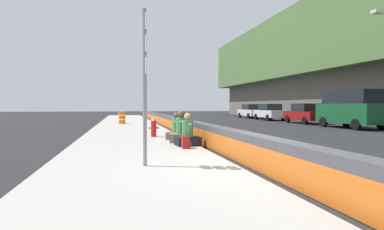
{
  "coord_description": "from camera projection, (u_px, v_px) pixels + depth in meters",
  "views": [
    {
      "loc": [
        -6.89,
        3.08,
        1.53
      ],
      "look_at": [
        9.94,
        -0.68,
        1.02
      ],
      "focal_mm": 29.58,
      "sensor_mm": 36.0,
      "label": 1
    }
  ],
  "objects": [
    {
      "name": "seated_person_middle",
      "position": [
        181.0,
        132.0,
        12.04
      ],
      "size": [
        0.9,
        1.0,
        1.2
      ],
      "color": "#706651",
      "rests_on": "sidewalk_strip"
    },
    {
      "name": "parked_car_midline",
      "position": [
        270.0,
        112.0,
        33.05
      ],
      "size": [
        4.52,
        1.98,
        1.71
      ],
      "color": "silver",
      "rests_on": "ground_plane"
    },
    {
      "name": "sidewalk_strip",
      "position": [
        142.0,
        173.0,
        6.86
      ],
      "size": [
        80.0,
        4.4,
        0.14
      ],
      "primitive_type": "cube",
      "color": "#A8A59E",
      "rests_on": "ground_plane"
    },
    {
      "name": "ground_plane",
      "position": [
        256.0,
        171.0,
        7.44
      ],
      "size": [
        160.0,
        160.0,
        0.0
      ],
      "primitive_type": "plane",
      "color": "#232326",
      "rests_on": "ground"
    },
    {
      "name": "seated_person_rear",
      "position": [
        176.0,
        131.0,
        13.1
      ],
      "size": [
        0.9,
        0.97,
        1.11
      ],
      "color": "#706651",
      "rests_on": "sidewalk_strip"
    },
    {
      "name": "seated_person_foreground",
      "position": [
        188.0,
        135.0,
        11.03
      ],
      "size": [
        0.77,
        0.88,
        1.14
      ],
      "color": "black",
      "rests_on": "sidewalk_strip"
    },
    {
      "name": "parked_car_fourth",
      "position": [
        305.0,
        113.0,
        26.95
      ],
      "size": [
        4.56,
        2.08,
        1.71
      ],
      "color": "maroon",
      "rests_on": "ground_plane"
    },
    {
      "name": "route_sign_post",
      "position": [
        145.0,
        75.0,
        7.23
      ],
      "size": [
        0.44,
        0.09,
        3.6
      ],
      "color": "gray",
      "rests_on": "sidewalk_strip"
    },
    {
      "name": "parked_car_third",
      "position": [
        351.0,
        108.0,
        21.27
      ],
      "size": [
        5.11,
        2.13,
        2.56
      ],
      "color": "#145128",
      "rests_on": "ground_plane"
    },
    {
      "name": "construction_barrel",
      "position": [
        122.0,
        117.0,
        24.39
      ],
      "size": [
        0.54,
        0.54,
        0.95
      ],
      "color": "orange",
      "rests_on": "sidewalk_strip"
    },
    {
      "name": "jersey_barrier",
      "position": [
        256.0,
        153.0,
        7.42
      ],
      "size": [
        76.0,
        0.45,
        0.85
      ],
      "color": "#47474C",
      "rests_on": "ground_plane"
    },
    {
      "name": "fire_hydrant",
      "position": [
        154.0,
        127.0,
        14.11
      ],
      "size": [
        0.26,
        0.46,
        0.88
      ],
      "color": "red",
      "rests_on": "sidewalk_strip"
    },
    {
      "name": "backpack",
      "position": [
        186.0,
        142.0,
        10.28
      ],
      "size": [
        0.32,
        0.28,
        0.4
      ],
      "color": "maroon",
      "rests_on": "sidewalk_strip"
    },
    {
      "name": "parked_car_far",
      "position": [
        251.0,
        111.0,
        38.52
      ],
      "size": [
        4.51,
        1.96,
        1.71
      ],
      "color": "silver",
      "rests_on": "ground_plane"
    }
  ]
}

